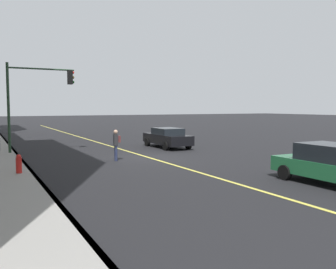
# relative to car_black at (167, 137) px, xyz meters

# --- Properties ---
(ground) EXTENTS (200.00, 200.00, 0.00)m
(ground) POSITION_rel_car_black_xyz_m (-3.94, 3.28, -0.73)
(ground) COLOR black
(curb_edge) EXTENTS (80.00, 0.16, 0.15)m
(curb_edge) POSITION_rel_car_black_xyz_m (-3.94, 9.93, -0.66)
(curb_edge) COLOR slate
(curb_edge) RESTS_ON ground
(lane_stripe_center) EXTENTS (80.00, 0.16, 0.01)m
(lane_stripe_center) POSITION_rel_car_black_xyz_m (-3.94, 3.28, -0.73)
(lane_stripe_center) COLOR #D8CC4C
(lane_stripe_center) RESTS_ON ground
(car_black) EXTENTS (4.58, 1.93, 1.40)m
(car_black) POSITION_rel_car_black_xyz_m (0.00, 0.00, 0.00)
(car_black) COLOR black
(car_black) RESTS_ON ground
(car_green) EXTENTS (4.64, 1.99, 1.53)m
(car_green) POSITION_rel_car_black_xyz_m (-13.87, 0.23, 0.03)
(car_green) COLOR #1E6038
(car_green) RESTS_ON ground
(pedestrian_with_backpack) EXTENTS (0.43, 0.42, 1.68)m
(pedestrian_with_backpack) POSITION_rel_car_black_xyz_m (-4.34, 5.33, 0.24)
(pedestrian_with_backpack) COLOR #262D4C
(pedestrian_with_backpack) RESTS_ON ground
(traffic_light_mast) EXTENTS (0.28, 4.03, 5.53)m
(traffic_light_mast) POSITION_rel_car_black_xyz_m (0.81, 8.70, 3.07)
(traffic_light_mast) COLOR #1E3823
(traffic_light_mast) RESTS_ON ground
(fire_hydrant) EXTENTS (0.24, 0.24, 0.94)m
(fire_hydrant) POSITION_rel_car_black_xyz_m (-6.76, 10.45, -0.27)
(fire_hydrant) COLOR red
(fire_hydrant) RESTS_ON ground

